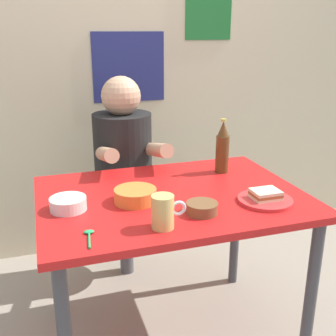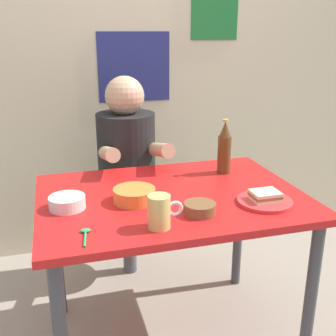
{
  "view_description": "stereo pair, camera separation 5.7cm",
  "coord_description": "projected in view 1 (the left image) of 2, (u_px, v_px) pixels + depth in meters",
  "views": [
    {
      "loc": [
        -0.51,
        -1.52,
        1.39
      ],
      "look_at": [
        0.0,
        0.05,
        0.84
      ],
      "focal_mm": 44.05,
      "sensor_mm": 36.0,
      "label": 1
    },
    {
      "loc": [
        -0.45,
        -1.54,
        1.39
      ],
      "look_at": [
        0.0,
        0.05,
        0.84
      ],
      "focal_mm": 44.05,
      "sensor_mm": 36.0,
      "label": 2
    }
  ],
  "objects": [
    {
      "name": "person_seated",
      "position": [
        123.0,
        151.0,
        2.26
      ],
      "size": [
        0.33,
        0.56,
        0.72
      ],
      "color": "black",
      "rests_on": "stool"
    },
    {
      "name": "stool",
      "position": [
        125.0,
        219.0,
        2.4
      ],
      "size": [
        0.34,
        0.34,
        0.45
      ],
      "color": "#4C4C51",
      "rests_on": "ground"
    },
    {
      "name": "spoon",
      "position": [
        89.0,
        235.0,
        1.37
      ],
      "size": [
        0.04,
        0.12,
        0.01
      ],
      "color": "#26A559",
      "rests_on": "dining_table"
    },
    {
      "name": "dining_table",
      "position": [
        172.0,
        214.0,
        1.76
      ],
      "size": [
        1.1,
        0.8,
        0.74
      ],
      "color": "red",
      "rests_on": "ground"
    },
    {
      "name": "beer_mug",
      "position": [
        163.0,
        212.0,
        1.42
      ],
      "size": [
        0.13,
        0.08,
        0.12
      ],
      "color": "#D1BC66",
      "rests_on": "dining_table"
    },
    {
      "name": "sandwich",
      "position": [
        266.0,
        194.0,
        1.64
      ],
      "size": [
        0.11,
        0.09,
        0.04
      ],
      "color": "beige",
      "rests_on": "plate_orange"
    },
    {
      "name": "condiment_bowl_brown",
      "position": [
        202.0,
        207.0,
        1.54
      ],
      "size": [
        0.12,
        0.12,
        0.04
      ],
      "color": "brown",
      "rests_on": "dining_table"
    },
    {
      "name": "plate_orange",
      "position": [
        265.0,
        200.0,
        1.65
      ],
      "size": [
        0.22,
        0.22,
        0.01
      ],
      "primitive_type": "cylinder",
      "color": "red",
      "rests_on": "dining_table"
    },
    {
      "name": "rice_bowl_white",
      "position": [
        68.0,
        203.0,
        1.57
      ],
      "size": [
        0.14,
        0.14,
        0.05
      ],
      "color": "silver",
      "rests_on": "dining_table"
    },
    {
      "name": "wall_back",
      "position": [
        118.0,
        47.0,
        2.5
      ],
      "size": [
        4.4,
        0.09,
        2.6
      ],
      "color": "beige",
      "rests_on": "ground"
    },
    {
      "name": "soup_bowl_orange",
      "position": [
        135.0,
        195.0,
        1.64
      ],
      "size": [
        0.17,
        0.17,
        0.05
      ],
      "color": "orange",
      "rests_on": "dining_table"
    },
    {
      "name": "beer_bottle",
      "position": [
        222.0,
        148.0,
        1.97
      ],
      "size": [
        0.06,
        0.06,
        0.26
      ],
      "color": "#593819",
      "rests_on": "dining_table"
    }
  ]
}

